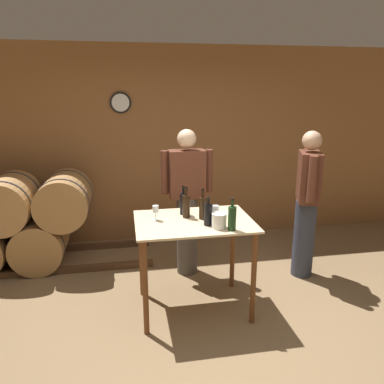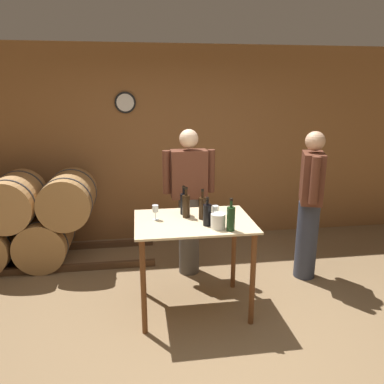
# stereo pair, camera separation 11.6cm
# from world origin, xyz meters

# --- Properties ---
(ground_plane) EXTENTS (14.00, 14.00, 0.00)m
(ground_plane) POSITION_xyz_m (0.00, 0.00, 0.00)
(ground_plane) COLOR brown
(back_wall) EXTENTS (8.40, 0.08, 2.70)m
(back_wall) POSITION_xyz_m (-0.00, 2.43, 1.35)
(back_wall) COLOR brown
(back_wall) RESTS_ON ground_plane
(tasting_table) EXTENTS (1.10, 0.80, 0.92)m
(tasting_table) POSITION_xyz_m (-0.07, 0.48, 0.76)
(tasting_table) COLOR beige
(tasting_table) RESTS_ON ground_plane
(wine_bottle_far_left) EXTENTS (0.07, 0.07, 0.29)m
(wine_bottle_far_left) POSITION_xyz_m (-0.14, 0.68, 1.04)
(wine_bottle_far_left) COLOR black
(wine_bottle_far_left) RESTS_ON tasting_table
(wine_bottle_left) EXTENTS (0.07, 0.07, 0.30)m
(wine_bottle_left) POSITION_xyz_m (-0.13, 0.58, 1.04)
(wine_bottle_left) COLOR black
(wine_bottle_left) RESTS_ON tasting_table
(wine_bottle_center) EXTENTS (0.07, 0.07, 0.29)m
(wine_bottle_center) POSITION_xyz_m (0.02, 0.52, 1.04)
(wine_bottle_center) COLOR black
(wine_bottle_center) RESTS_ON tasting_table
(wine_bottle_right) EXTENTS (0.08, 0.08, 0.27)m
(wine_bottle_right) POSITION_xyz_m (0.03, 0.34, 1.03)
(wine_bottle_right) COLOR black
(wine_bottle_right) RESTS_ON tasting_table
(wine_bottle_far_right) EXTENTS (0.07, 0.07, 0.29)m
(wine_bottle_far_right) POSITION_xyz_m (0.21, 0.18, 1.04)
(wine_bottle_far_right) COLOR #193819
(wine_bottle_far_right) RESTS_ON tasting_table
(wine_glass_near_left) EXTENTS (0.06, 0.06, 0.14)m
(wine_glass_near_left) POSITION_xyz_m (-0.42, 0.56, 1.03)
(wine_glass_near_left) COLOR silver
(wine_glass_near_left) RESTS_ON tasting_table
(wine_glass_near_center) EXTENTS (0.06, 0.06, 0.14)m
(wine_glass_near_center) POSITION_xyz_m (0.14, 0.48, 1.02)
(wine_glass_near_center) COLOR silver
(wine_glass_near_center) RESTS_ON tasting_table
(ice_bucket) EXTENTS (0.13, 0.13, 0.13)m
(ice_bucket) POSITION_xyz_m (0.11, 0.25, 0.99)
(ice_bucket) COLOR white
(ice_bucket) RESTS_ON tasting_table
(person_host) EXTENTS (0.59, 0.24, 1.70)m
(person_host) POSITION_xyz_m (-0.01, 1.25, 0.90)
(person_host) COLOR #4C4742
(person_host) RESTS_ON ground_plane
(person_visitor_with_scarf) EXTENTS (0.34, 0.56, 1.69)m
(person_visitor_with_scarf) POSITION_xyz_m (1.31, 0.95, 0.89)
(person_visitor_with_scarf) COLOR #333847
(person_visitor_with_scarf) RESTS_ON ground_plane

